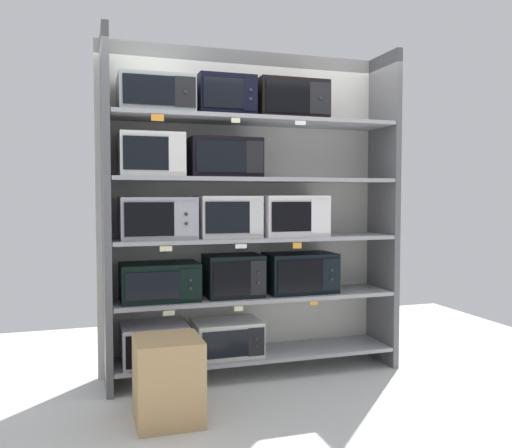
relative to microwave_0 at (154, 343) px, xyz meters
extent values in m
cube|color=silver|center=(0.81, -1.00, -0.33)|extent=(6.22, 6.00, 0.02)
cube|color=beige|center=(0.81, 0.25, 0.99)|extent=(2.42, 0.04, 2.61)
cube|color=#5B5B5E|center=(-0.33, 0.00, 0.99)|extent=(0.05, 0.46, 2.61)
cube|color=#5B5B5E|center=(1.95, 0.00, 0.99)|extent=(0.05, 0.46, 2.61)
cube|color=#99999E|center=(0.81, 0.00, -0.16)|extent=(2.22, 0.46, 0.03)
cube|color=#B6B0BB|center=(0.00, 0.00, 0.00)|extent=(0.49, 0.42, 0.29)
cube|color=black|center=(-0.05, -0.21, 0.00)|extent=(0.35, 0.01, 0.23)
cube|color=black|center=(0.18, -0.21, 0.00)|extent=(0.11, 0.01, 0.23)
cube|color=silver|center=(0.57, 0.00, -0.01)|extent=(0.51, 0.35, 0.27)
cube|color=black|center=(0.51, -0.18, -0.01)|extent=(0.36, 0.01, 0.20)
cube|color=black|center=(0.75, -0.18, -0.01)|extent=(0.13, 0.01, 0.22)
cylinder|color=#262628|center=(0.75, -0.19, -0.04)|extent=(0.02, 0.01, 0.02)
cylinder|color=#262628|center=(0.75, -0.19, 0.02)|extent=(0.02, 0.01, 0.02)
cube|color=beige|center=(-0.05, -0.23, -0.20)|extent=(0.05, 0.00, 0.05)
cube|color=#99999E|center=(0.81, 0.00, 0.30)|extent=(2.22, 0.46, 0.03)
cube|color=black|center=(0.05, 0.00, 0.46)|extent=(0.58, 0.36, 0.28)
cube|color=black|center=(-0.03, -0.18, 0.46)|extent=(0.39, 0.01, 0.20)
cube|color=black|center=(0.25, -0.18, 0.46)|extent=(0.16, 0.01, 0.23)
cylinder|color=#262628|center=(0.25, -0.19, 0.43)|extent=(0.02, 0.01, 0.02)
cylinder|color=#262628|center=(0.25, -0.19, 0.49)|extent=(0.02, 0.01, 0.02)
cube|color=black|center=(0.62, 0.00, 0.48)|extent=(0.44, 0.34, 0.33)
cube|color=black|center=(0.56, -0.17, 0.48)|extent=(0.29, 0.01, 0.25)
cube|color=black|center=(0.77, -0.17, 0.48)|extent=(0.12, 0.01, 0.26)
cylinder|color=#262628|center=(0.77, -0.18, 0.45)|extent=(0.02, 0.01, 0.02)
cylinder|color=#262628|center=(0.77, -0.18, 0.52)|extent=(0.02, 0.01, 0.02)
cube|color=black|center=(1.18, 0.00, 0.48)|extent=(0.56, 0.34, 0.32)
cube|color=black|center=(1.12, -0.17, 0.48)|extent=(0.38, 0.01, 0.25)
cube|color=black|center=(1.38, -0.17, 0.48)|extent=(0.15, 0.01, 0.26)
cylinder|color=#262628|center=(1.38, -0.18, 0.44)|extent=(0.02, 0.01, 0.02)
cylinder|color=#262628|center=(1.38, -0.18, 0.52)|extent=(0.02, 0.01, 0.02)
cube|color=beige|center=(0.08, -0.23, 0.27)|extent=(0.08, 0.00, 0.04)
cube|color=beige|center=(0.60, -0.23, 0.27)|extent=(0.07, 0.00, 0.04)
cube|color=orange|center=(1.21, -0.23, 0.27)|extent=(0.06, 0.00, 0.03)
cube|color=#99999E|center=(0.81, 0.00, 0.77)|extent=(2.22, 0.46, 0.03)
cube|color=#9D9BA7|center=(0.03, 0.00, 0.94)|extent=(0.55, 0.37, 0.31)
cube|color=black|center=(-0.05, -0.19, 0.94)|extent=(0.35, 0.01, 0.24)
cube|color=#9D9BA7|center=(0.21, -0.19, 0.94)|extent=(0.17, 0.01, 0.25)
cylinder|color=#262628|center=(0.21, -0.20, 0.91)|extent=(0.02, 0.01, 0.02)
cylinder|color=#262628|center=(0.21, -0.20, 0.97)|extent=(0.02, 0.01, 0.02)
cube|color=silver|center=(0.58, 0.00, 0.94)|extent=(0.47, 0.32, 0.32)
cube|color=black|center=(0.53, -0.16, 0.94)|extent=(0.34, 0.01, 0.24)
cube|color=silver|center=(0.76, -0.16, 0.94)|extent=(0.11, 0.01, 0.26)
cube|color=silver|center=(1.11, 0.00, 0.95)|extent=(0.52, 0.38, 0.32)
cube|color=black|center=(1.03, -0.19, 0.95)|extent=(0.32, 0.01, 0.23)
cube|color=silver|center=(1.28, -0.19, 0.95)|extent=(0.16, 0.01, 0.26)
cube|color=beige|center=(0.06, -0.23, 0.73)|extent=(0.09, 0.00, 0.04)
cube|color=white|center=(0.62, -0.23, 0.73)|extent=(0.09, 0.00, 0.03)
cube|color=orange|center=(1.06, -0.23, 0.73)|extent=(0.07, 0.00, 0.05)
cube|color=#99999E|center=(0.81, 0.00, 1.23)|extent=(2.22, 0.46, 0.03)
cube|color=silver|center=(-0.01, 0.00, 1.40)|extent=(0.46, 0.41, 0.32)
cube|color=black|center=(-0.07, -0.21, 1.40)|extent=(0.32, 0.01, 0.24)
cube|color=silver|center=(0.15, -0.21, 1.40)|extent=(0.12, 0.01, 0.25)
cube|color=black|center=(0.54, 0.00, 1.40)|extent=(0.54, 0.35, 0.30)
cube|color=black|center=(0.48, -0.18, 1.40)|extent=(0.38, 0.01, 0.23)
cube|color=black|center=(0.74, -0.18, 1.40)|extent=(0.13, 0.01, 0.24)
cube|color=#99999E|center=(0.81, 0.00, 1.70)|extent=(2.22, 0.46, 0.03)
cube|color=#98A6A3|center=(0.03, 0.00, 1.85)|extent=(0.54, 0.40, 0.27)
cube|color=black|center=(-0.04, -0.20, 1.85)|extent=(0.36, 0.01, 0.21)
cube|color=black|center=(0.21, -0.20, 1.85)|extent=(0.15, 0.01, 0.22)
cylinder|color=#262628|center=(0.21, -0.21, 1.85)|extent=(0.02, 0.01, 0.02)
cube|color=black|center=(0.55, 0.00, 1.86)|extent=(0.44, 0.33, 0.30)
cube|color=black|center=(0.50, -0.16, 1.86)|extent=(0.30, 0.01, 0.22)
cube|color=black|center=(0.71, -0.16, 1.86)|extent=(0.11, 0.01, 0.24)
cylinder|color=#262628|center=(0.71, -0.17, 1.83)|extent=(0.02, 0.01, 0.02)
cylinder|color=#262628|center=(0.71, -0.17, 1.90)|extent=(0.02, 0.01, 0.02)
cube|color=black|center=(1.09, 0.00, 1.86)|extent=(0.56, 0.34, 0.31)
cube|color=black|center=(1.01, -0.17, 1.86)|extent=(0.36, 0.01, 0.25)
cube|color=black|center=(1.27, -0.17, 1.86)|extent=(0.17, 0.01, 0.24)
cylinder|color=#262628|center=(1.27, -0.18, 1.86)|extent=(0.02, 0.01, 0.02)
cube|color=orange|center=(0.01, -0.23, 1.65)|extent=(0.09, 0.00, 0.05)
cube|color=beige|center=(0.58, -0.23, 1.66)|extent=(0.07, 0.00, 0.04)
cube|color=white|center=(1.09, -0.23, 1.66)|extent=(0.09, 0.00, 0.03)
cube|color=tan|center=(0.00, -0.71, -0.05)|extent=(0.41, 0.41, 0.53)
camera|label=1|loc=(-0.48, -4.07, 1.10)|focal=38.03mm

